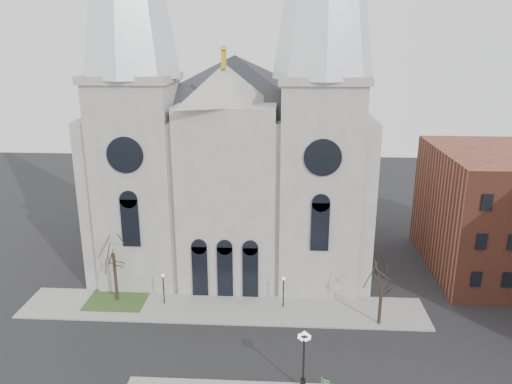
{
  "coord_description": "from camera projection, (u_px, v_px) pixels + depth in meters",
  "views": [
    {
      "loc": [
        5.82,
        -32.83,
        25.61
      ],
      "look_at": [
        3.49,
        8.0,
        13.14
      ],
      "focal_mm": 35.0,
      "sensor_mm": 36.0,
      "label": 1
    }
  ],
  "objects": [
    {
      "name": "ground",
      "position": [
        206.0,
        381.0,
        39.13
      ],
      "size": [
        160.0,
        160.0,
        0.0
      ],
      "primitive_type": "plane",
      "color": "black",
      "rests_on": "ground"
    },
    {
      "name": "sidewalk_far",
      "position": [
        223.0,
        308.0,
        49.62
      ],
      "size": [
        40.0,
        6.0,
        0.14
      ],
      "primitive_type": "cube",
      "color": "gray",
      "rests_on": "ground"
    },
    {
      "name": "grass_patch",
      "position": [
        118.0,
        300.0,
        51.17
      ],
      "size": [
        6.0,
        5.0,
        0.18
      ],
      "primitive_type": "cube",
      "color": "#344D21",
      "rests_on": "ground"
    },
    {
      "name": "cathedral",
      "position": [
        232.0,
        107.0,
        55.57
      ],
      "size": [
        33.0,
        26.66,
        54.0
      ],
      "color": "gray",
      "rests_on": "ground"
    },
    {
      "name": "bg_building_brick",
      "position": [
        496.0,
        212.0,
        56.46
      ],
      "size": [
        14.0,
        18.0,
        14.0
      ],
      "primitive_type": "cube",
      "color": "brown",
      "rests_on": "ground"
    },
    {
      "name": "tree_left",
      "position": [
        113.0,
        250.0,
        49.57
      ],
      "size": [
        3.2,
        3.2,
        7.5
      ],
      "color": "black",
      "rests_on": "ground"
    },
    {
      "name": "tree_right",
      "position": [
        382.0,
        281.0,
        45.61
      ],
      "size": [
        3.2,
        3.2,
        6.0
      ],
      "color": "black",
      "rests_on": "ground"
    },
    {
      "name": "ped_lamp_left",
      "position": [
        163.0,
        284.0,
        49.77
      ],
      "size": [
        0.32,
        0.32,
        3.26
      ],
      "color": "black",
      "rests_on": "sidewalk_far"
    },
    {
      "name": "ped_lamp_right",
      "position": [
        283.0,
        287.0,
        49.11
      ],
      "size": [
        0.32,
        0.32,
        3.26
      ],
      "color": "black",
      "rests_on": "sidewalk_far"
    },
    {
      "name": "globe_lamp",
      "position": [
        304.0,
        353.0,
        37.31
      ],
      "size": [
        1.29,
        1.29,
        4.9
      ],
      "rotation": [
        0.0,
        0.0,
        0.26
      ],
      "color": "black",
      "rests_on": "sidewalk_near"
    }
  ]
}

